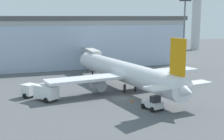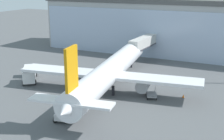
# 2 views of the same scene
# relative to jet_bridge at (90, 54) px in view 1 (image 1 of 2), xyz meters

# --- Properties ---
(ground) EXTENTS (240.00, 240.00, 0.00)m
(ground) POSITION_rel_jet_bridge_xyz_m (-0.46, -27.04, -4.72)
(ground) COLOR #545659
(terminal_building) EXTENTS (62.98, 17.68, 14.25)m
(terminal_building) POSITION_rel_jet_bridge_xyz_m (-0.46, 11.55, 2.41)
(terminal_building) COLOR #A5A5A5
(terminal_building) RESTS_ON ground
(jet_bridge) EXTENTS (2.33, 14.67, 6.10)m
(jet_bridge) POSITION_rel_jet_bridge_xyz_m (0.00, 0.00, 0.00)
(jet_bridge) COLOR beige
(jet_bridge) RESTS_ON ground
(control_tower) EXTENTS (6.64, 6.64, 31.90)m
(control_tower) POSITION_rel_jet_bridge_xyz_m (55.85, 40.34, 14.04)
(control_tower) COLOR #BEBEBE
(control_tower) RESTS_ON ground
(apron_light_mast) EXTENTS (3.20, 0.40, 18.42)m
(apron_light_mast) POSITION_rel_jet_bridge_xyz_m (23.27, -6.33, 6.23)
(apron_light_mast) COLOR #59595E
(apron_light_mast) RESTS_ON ground
(airplane) EXTENTS (31.75, 39.30, 11.04)m
(airplane) POSITION_rel_jet_bridge_xyz_m (1.91, -21.48, -1.21)
(airplane) COLOR silver
(airplane) RESTS_ON ground
(catering_truck) EXTENTS (6.31, 7.05, 2.65)m
(catering_truck) POSITION_rel_jet_bridge_xyz_m (-14.23, -24.00, -3.25)
(catering_truck) COLOR silver
(catering_truck) RESTS_ON ground
(baggage_cart) EXTENTS (2.68, 3.22, 1.50)m
(baggage_cart) POSITION_rel_jet_bridge_xyz_m (9.59, -21.49, -4.22)
(baggage_cart) COLOR gray
(baggage_cart) RESTS_ON ground
(pushback_tug) EXTENTS (2.87, 3.56, 2.30)m
(pushback_tug) POSITION_rel_jet_bridge_xyz_m (1.80, -35.11, -3.75)
(pushback_tug) COLOR silver
(pushback_tug) RESTS_ON ground
(safety_cone_nose) EXTENTS (0.36, 0.36, 0.55)m
(safety_cone_nose) POSITION_rel_jet_bridge_xyz_m (0.23, -30.28, -4.44)
(safety_cone_nose) COLOR orange
(safety_cone_nose) RESTS_ON ground
(safety_cone_wingtip) EXTENTS (0.36, 0.36, 0.55)m
(safety_cone_wingtip) POSITION_rel_jet_bridge_xyz_m (14.27, -19.05, -4.44)
(safety_cone_wingtip) COLOR orange
(safety_cone_wingtip) RESTS_ON ground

